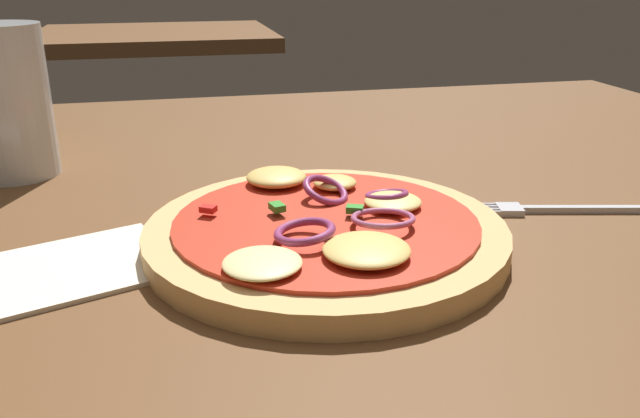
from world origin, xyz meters
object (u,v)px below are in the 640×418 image
object	(u,v)px
fork	(548,209)
napkin	(38,276)
pizza	(327,233)
beer_glass	(8,113)

from	to	relation	value
fork	napkin	xyz separation A→B (m)	(-0.36, -0.03, -0.00)
pizza	napkin	world-z (taller)	pizza
pizza	fork	distance (m)	0.18
pizza	beer_glass	xyz separation A→B (m)	(-0.23, 0.22, 0.05)
fork	beer_glass	bearing A→B (deg)	154.79
pizza	fork	xyz separation A→B (m)	(0.18, 0.02, -0.01)
fork	napkin	bearing A→B (deg)	-175.55
beer_glass	pizza	bearing A→B (deg)	-43.10
pizza	beer_glass	size ratio (longest dim) A/B	1.84
pizza	fork	bearing A→B (deg)	7.56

